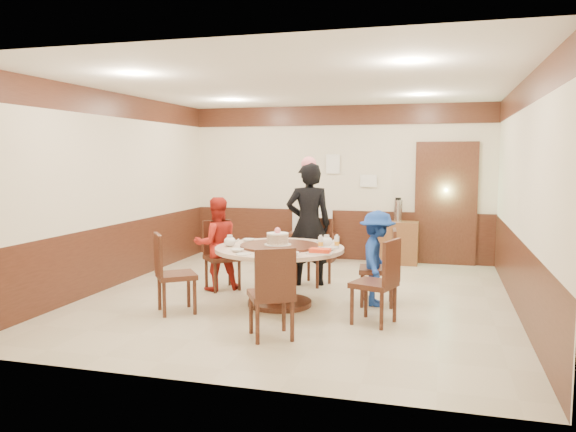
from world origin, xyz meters
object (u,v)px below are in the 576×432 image
(shrimp_platter, at_px, (320,251))
(side_cabinet, at_px, (395,242))
(tv_stand, at_px, (312,246))
(birthday_cake, at_px, (278,239))
(thermos, at_px, (398,211))
(television, at_px, (312,221))
(person_red, at_px, (216,244))
(person_blue, at_px, (377,258))
(person_standing, at_px, (309,224))
(banquet_table, at_px, (280,264))

(shrimp_platter, distance_m, side_cabinet, 3.67)
(tv_stand, bearing_deg, side_cabinet, 1.15)
(birthday_cake, height_order, thermos, thermos)
(television, height_order, thermos, thermos)
(television, xyz_separation_m, thermos, (1.54, 0.03, 0.23))
(person_red, distance_m, person_blue, 2.30)
(person_blue, bearing_deg, side_cabinet, -1.97)
(shrimp_platter, bearing_deg, television, 104.41)
(shrimp_platter, height_order, thermos, thermos)
(person_standing, bearing_deg, person_blue, 122.65)
(person_standing, relative_size, shrimp_platter, 5.98)
(person_blue, xyz_separation_m, side_cabinet, (-0.01, 2.90, -0.23))
(person_blue, bearing_deg, birthday_cake, 104.88)
(birthday_cake, xyz_separation_m, tv_stand, (-0.30, 3.24, -0.61))
(television, height_order, side_cabinet, television)
(person_red, distance_m, shrimp_platter, 1.94)
(thermos, bearing_deg, tv_stand, -178.88)
(side_cabinet, xyz_separation_m, thermos, (0.04, 0.00, 0.56))
(person_red, relative_size, tv_stand, 1.55)
(banquet_table, distance_m, television, 3.23)
(shrimp_platter, bearing_deg, tv_stand, 104.41)
(banquet_table, relative_size, birthday_cake, 4.78)
(banquet_table, bearing_deg, thermos, 69.35)
(television, bearing_deg, side_cabinet, 174.52)
(shrimp_platter, xyz_separation_m, tv_stand, (-0.92, 3.57, -0.53))
(banquet_table, xyz_separation_m, thermos, (1.22, 3.24, 0.41))
(banquet_table, bearing_deg, person_blue, 15.67)
(person_standing, bearing_deg, birthday_cake, 67.24)
(side_cabinet, distance_m, thermos, 0.57)
(person_red, bearing_deg, side_cabinet, -166.21)
(person_red, relative_size, person_blue, 1.09)
(person_standing, relative_size, birthday_cake, 5.29)
(birthday_cake, distance_m, side_cabinet, 3.52)
(person_standing, height_order, tv_stand, person_standing)
(tv_stand, bearing_deg, person_blue, -62.35)
(person_standing, bearing_deg, banquet_table, 67.85)
(tv_stand, height_order, side_cabinet, side_cabinet)
(person_standing, height_order, television, person_standing)
(person_blue, distance_m, tv_stand, 3.26)
(birthday_cake, distance_m, shrimp_platter, 0.70)
(shrimp_platter, relative_size, tv_stand, 0.35)
(television, bearing_deg, shrimp_platter, 97.78)
(person_blue, bearing_deg, shrimp_platter, 137.91)
(person_red, xyz_separation_m, television, (0.78, 2.63, 0.05))
(shrimp_platter, distance_m, television, 3.69)
(tv_stand, bearing_deg, shrimp_platter, -75.59)
(person_red, height_order, birthday_cake, person_red)
(banquet_table, distance_m, tv_stand, 3.24)
(person_standing, distance_m, tv_stand, 2.12)
(birthday_cake, relative_size, side_cabinet, 0.42)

